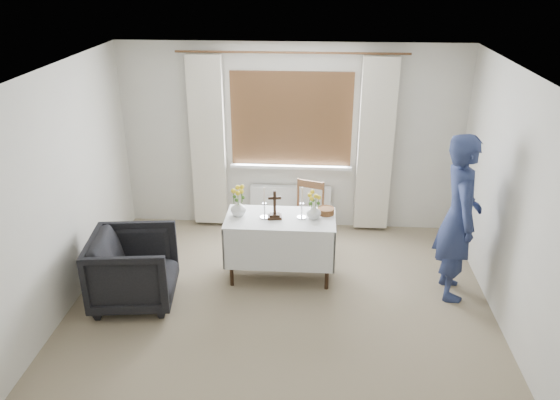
# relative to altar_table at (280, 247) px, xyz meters

# --- Properties ---
(ground) EXTENTS (5.00, 5.00, 0.00)m
(ground) POSITION_rel_altar_table_xyz_m (0.05, -1.10, -0.38)
(ground) COLOR #84775B
(ground) RESTS_ON ground
(altar_table) EXTENTS (1.24, 0.64, 0.76)m
(altar_table) POSITION_rel_altar_table_xyz_m (0.00, 0.00, 0.00)
(altar_table) COLOR white
(altar_table) RESTS_ON ground
(wooden_chair) EXTENTS (0.50, 0.50, 0.86)m
(wooden_chair) POSITION_rel_altar_table_xyz_m (0.27, 0.76, 0.05)
(wooden_chair) COLOR brown
(wooden_chair) RESTS_ON ground
(armchair) EXTENTS (0.97, 0.95, 0.79)m
(armchair) POSITION_rel_altar_table_xyz_m (-1.53, -0.61, 0.02)
(armchair) COLOR black
(armchair) RESTS_ON ground
(person) EXTENTS (0.45, 0.68, 1.84)m
(person) POSITION_rel_altar_table_xyz_m (1.91, -0.20, 0.54)
(person) COLOR navy
(person) RESTS_ON ground
(radiator) EXTENTS (1.10, 0.10, 0.60)m
(radiator) POSITION_rel_altar_table_xyz_m (0.05, 1.32, -0.08)
(radiator) COLOR silver
(radiator) RESTS_ON ground
(wooden_cross) EXTENTS (0.17, 0.13, 0.33)m
(wooden_cross) POSITION_rel_altar_table_xyz_m (-0.06, -0.02, 0.55)
(wooden_cross) COLOR black
(wooden_cross) RESTS_ON altar_table
(candlestick_left) EXTENTS (0.14, 0.14, 0.37)m
(candlestick_left) POSITION_rel_altar_table_xyz_m (-0.18, -0.01, 0.57)
(candlestick_left) COLOR silver
(candlestick_left) RESTS_ON altar_table
(candlestick_right) EXTENTS (0.11, 0.11, 0.37)m
(candlestick_right) POSITION_rel_altar_table_xyz_m (0.24, 0.01, 0.57)
(candlestick_right) COLOR silver
(candlestick_right) RESTS_ON altar_table
(flower_vase_left) EXTENTS (0.23, 0.23, 0.19)m
(flower_vase_left) POSITION_rel_altar_table_xyz_m (-0.48, 0.03, 0.47)
(flower_vase_left) COLOR silver
(flower_vase_left) RESTS_ON altar_table
(flower_vase_right) EXTENTS (0.21, 0.21, 0.17)m
(flower_vase_right) POSITION_rel_altar_table_xyz_m (0.37, 0.01, 0.47)
(flower_vase_right) COLOR silver
(flower_vase_right) RESTS_ON altar_table
(wicker_basket) EXTENTS (0.24, 0.24, 0.07)m
(wicker_basket) POSITION_rel_altar_table_xyz_m (0.51, 0.14, 0.42)
(wicker_basket) COLOR brown
(wicker_basket) RESTS_ON altar_table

